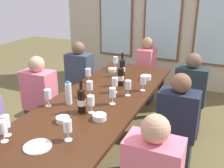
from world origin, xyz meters
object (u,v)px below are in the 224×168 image
(wine_glass_7, at_px, (90,86))
(dining_table, at_px, (101,102))
(seated_person_2, at_px, (41,103))
(wine_glass_6, at_px, (48,95))
(wine_glass_5, at_px, (91,101))
(wine_glass_8, at_px, (112,93))
(seated_person_6, at_px, (146,72))
(wine_glass_2, at_px, (143,81))
(wine_glass_10, at_px, (5,122))
(wine_bottle_0, at_px, (82,100))
(wine_glass_0, at_px, (128,85))
(seated_person_0, at_px, (80,79))
(water_bottle, at_px, (69,93))
(wine_glass_11, at_px, (68,127))
(white_plate_0, at_px, (38,147))
(seated_person_1, at_px, (189,98))
(wine_glass_3, at_px, (115,82))
(wine_bottle_2, at_px, (121,76))
(wine_glass_1, at_px, (115,61))
(tasting_bowl_1, at_px, (112,70))
(wine_glass_4, at_px, (88,73))
(tasting_bowl_0, at_px, (146,77))
(tasting_bowl_2, at_px, (99,117))
(wine_glass_9, at_px, (2,128))
(wine_bottle_1, at_px, (122,67))
(seated_person_3, at_px, (176,129))

(wine_glass_7, bearing_deg, dining_table, 18.03)
(seated_person_2, bearing_deg, wine_glass_6, -41.52)
(wine_glass_5, distance_m, wine_glass_8, 0.28)
(wine_glass_5, bearing_deg, seated_person_6, 92.28)
(wine_glass_2, xyz_separation_m, wine_glass_10, (-0.69, -1.36, 0.00))
(wine_bottle_0, height_order, wine_glass_0, wine_bottle_0)
(wine_glass_10, bearing_deg, seated_person_0, 104.20)
(water_bottle, xyz_separation_m, wine_glass_5, (0.30, -0.09, 0.00))
(wine_glass_10, distance_m, wine_glass_11, 0.50)
(white_plate_0, relative_size, seated_person_1, 0.19)
(wine_glass_6, height_order, seated_person_6, seated_person_6)
(water_bottle, bearing_deg, wine_glass_3, 57.35)
(wine_bottle_2, height_order, wine_glass_1, wine_bottle_2)
(tasting_bowl_1, bearing_deg, wine_glass_10, -92.45)
(wine_glass_4, bearing_deg, wine_glass_11, -67.67)
(wine_glass_0, bearing_deg, tasting_bowl_0, 87.57)
(tasting_bowl_2, relative_size, wine_glass_6, 0.72)
(wine_glass_6, bearing_deg, wine_glass_8, 28.05)
(water_bottle, bearing_deg, seated_person_2, 156.09)
(wine_glass_0, height_order, seated_person_1, seated_person_1)
(wine_glass_0, relative_size, seated_person_1, 0.16)
(white_plate_0, height_order, tasting_bowl_0, tasting_bowl_0)
(tasting_bowl_2, height_order, wine_glass_9, wine_glass_9)
(wine_glass_6, relative_size, seated_person_1, 0.16)
(wine_bottle_2, xyz_separation_m, seated_person_0, (-0.88, 0.50, -0.33))
(tasting_bowl_2, xyz_separation_m, seated_person_2, (-1.04, 0.44, -0.24))
(wine_glass_11, distance_m, seated_person_2, 1.32)
(seated_person_1, bearing_deg, tasting_bowl_1, -179.34)
(wine_glass_8, relative_size, seated_person_1, 0.16)
(tasting_bowl_1, bearing_deg, tasting_bowl_2, -70.56)
(tasting_bowl_0, distance_m, wine_glass_8, 0.87)
(wine_bottle_0, distance_m, seated_person_6, 2.10)
(wine_glass_10, height_order, seated_person_2, seated_person_2)
(tasting_bowl_2, height_order, seated_person_1, seated_person_1)
(wine_bottle_1, distance_m, wine_glass_6, 1.21)
(wine_glass_5, bearing_deg, tasting_bowl_2, -34.18)
(seated_person_1, bearing_deg, seated_person_6, 135.85)
(wine_bottle_2, bearing_deg, wine_bottle_1, 108.95)
(wine_bottle_2, distance_m, wine_glass_8, 0.54)
(wine_bottle_1, bearing_deg, seated_person_6, 86.43)
(seated_person_3, bearing_deg, wine_glass_0, 166.85)
(wine_bottle_0, height_order, wine_glass_3, wine_bottle_0)
(wine_bottle_1, height_order, wine_glass_10, wine_bottle_1)
(water_bottle, distance_m, wine_glass_6, 0.20)
(dining_table, relative_size, seated_person_0, 2.40)
(wine_glass_3, relative_size, wine_glass_8, 1.00)
(wine_bottle_2, relative_size, wine_glass_2, 1.77)
(wine_bottle_0, bearing_deg, wine_glass_11, -71.96)
(wine_glass_11, bearing_deg, wine_bottle_2, 93.84)
(water_bottle, distance_m, seated_person_6, 2.01)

